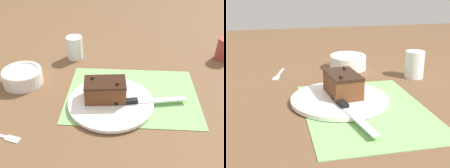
% 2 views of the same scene
% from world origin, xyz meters
% --- Properties ---
extents(ground_plane, '(3.00, 3.00, 0.00)m').
position_xyz_m(ground_plane, '(0.00, 0.00, 0.00)').
color(ground_plane, brown).
extents(placemat_woven, '(0.46, 0.34, 0.00)m').
position_xyz_m(placemat_woven, '(0.00, 0.00, 0.00)').
color(placemat_woven, '#7AB266').
rests_on(placemat_woven, ground_plane).
extents(cake_plate, '(0.29, 0.29, 0.01)m').
position_xyz_m(cake_plate, '(-0.07, -0.06, 0.01)').
color(cake_plate, white).
rests_on(cake_plate, placemat_woven).
extents(chocolate_cake, '(0.15, 0.10, 0.08)m').
position_xyz_m(chocolate_cake, '(-0.09, -0.04, 0.05)').
color(chocolate_cake, brown).
rests_on(chocolate_cake, cake_plate).
extents(serving_knife, '(0.25, 0.07, 0.01)m').
position_xyz_m(serving_knife, '(0.02, -0.06, 0.02)').
color(serving_knife, black).
rests_on(serving_knife, cake_plate).
extents(drinking_glass, '(0.07, 0.07, 0.10)m').
position_xyz_m(drinking_glass, '(-0.25, 0.26, 0.05)').
color(drinking_glass, white).
rests_on(drinking_glass, ground_plane).
extents(small_bowl, '(0.15, 0.15, 0.06)m').
position_xyz_m(small_bowl, '(-0.41, 0.05, 0.03)').
color(small_bowl, white).
rests_on(small_bowl, ground_plane).
extents(dessert_fork, '(0.15, 0.05, 0.01)m').
position_xyz_m(dessert_fork, '(-0.38, -0.23, 0.00)').
color(dessert_fork, '#B7BABF').
rests_on(dessert_fork, ground_plane).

